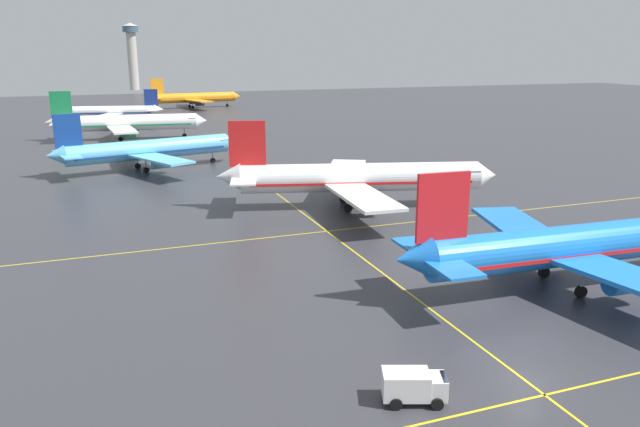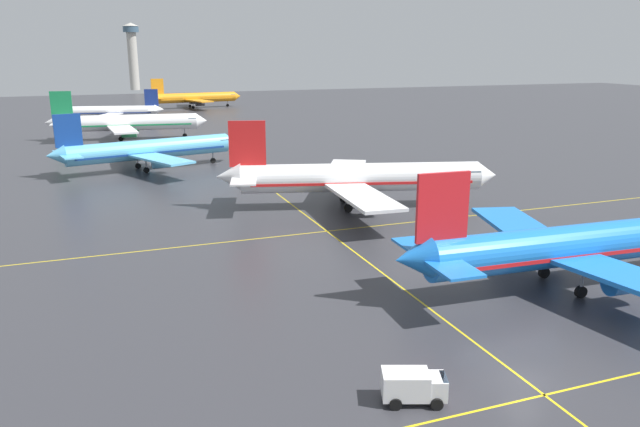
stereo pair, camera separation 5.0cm
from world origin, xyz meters
The scene contains 10 objects.
ground_plane centered at (0.00, 0.00, 0.00)m, with size 600.00×600.00×0.00m, color #333338.
airliner_front_gate centered at (15.83, 12.74, 4.09)m, with size 38.49×33.20×11.97m.
airliner_second_row centered at (8.35, 47.87, 4.29)m, with size 39.79×33.92×12.56m.
airliner_third_row centered at (-17.00, 87.14, 3.85)m, with size 35.97×30.58×11.28m.
airliner_far_left_stand centered at (-18.22, 130.64, 4.17)m, with size 39.25×33.58×12.20m.
airliner_far_right_stand centered at (-20.62, 170.53, 3.45)m, with size 32.27×27.41×10.10m.
airliner_distant_taxiway centered at (11.60, 211.13, 3.88)m, with size 36.59×31.45×11.37m.
taxiway_markings centered at (0.00, 18.00, 0.00)m, with size 110.71×87.99×0.01m.
service_truck_catering centered at (-8.48, 0.34, 1.18)m, with size 4.49×3.23×2.10m.
control_tower centered at (-2.16, 331.75, 20.98)m, with size 8.82×8.82×35.98m.
Camera 1 is at (-26.34, -30.34, 22.02)m, focal length 34.32 mm.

